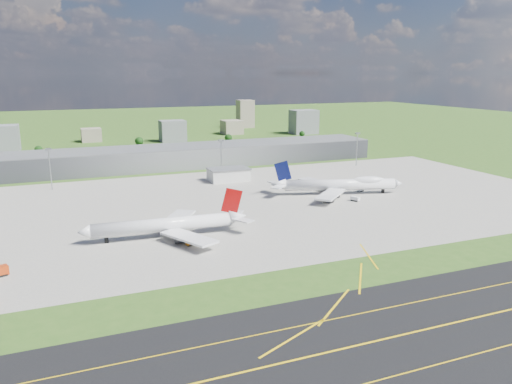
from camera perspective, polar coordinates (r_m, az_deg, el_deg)
name	(u,v)px	position (r m, az deg, el deg)	size (l,w,h in m)	color
ground	(195,169)	(379.05, -7.04, 2.65)	(1400.00, 1400.00, 0.00)	#31571B
taxiway	(436,327)	(155.11, 19.88, -14.32)	(1400.00, 60.00, 0.06)	black
apron	(263,201)	(280.32, 0.84, -1.07)	(360.00, 190.00, 0.08)	gray
terminal	(189,156)	(392.06, -7.65, 4.10)	(300.00, 42.00, 15.00)	slate
ops_building	(229,175)	(334.13, -3.16, 1.98)	(26.00, 16.00, 8.00)	silver
mast_west	(49,162)	(329.26, -22.53, 3.23)	(3.50, 2.00, 25.90)	gray
mast_center	(221,151)	(345.75, -4.00, 4.66)	(3.50, 2.00, 25.90)	gray
mast_east	(357,143)	(393.54, 11.48, 5.49)	(3.50, 2.00, 25.90)	gray
airliner_red_twin	(169,225)	(222.14, -9.92, -3.74)	(73.62, 57.27, 20.19)	white
airliner_blue_quad	(340,185)	(299.94, 9.57, 0.83)	(77.55, 59.51, 20.73)	white
tug_yellow	(190,244)	(210.95, -7.54, -5.87)	(3.78, 2.85, 1.69)	orange
van_white_near	(355,199)	(285.72, 11.25, -0.79)	(4.14, 5.55, 2.58)	white
van_white_far	(361,190)	(309.89, 11.87, 0.27)	(5.01, 3.65, 2.37)	white
bldg_w	(3,138)	(515.25, -26.95, 5.49)	(28.00, 22.00, 24.00)	slate
bldg_cw	(91,135)	(554.78, -18.31, 6.21)	(20.00, 18.00, 14.00)	gray
bldg_c	(173,131)	(535.99, -9.51, 6.90)	(26.00, 20.00, 22.00)	slate
bldg_ce	(232,127)	(596.45, -2.78, 7.42)	(22.00, 24.00, 16.00)	gray
bldg_e	(304,122)	(600.03, 5.48, 7.99)	(30.00, 22.00, 28.00)	slate
bldg_tall_e	(245,114)	(665.33, -1.23, 8.92)	(20.00, 18.00, 36.00)	gray
tree_w	(38,149)	(479.71, -23.61, 4.47)	(6.75, 6.75, 8.25)	#382314
tree_c	(139,141)	(499.98, -13.21, 5.67)	(8.10, 8.10, 9.90)	#382314
tree_e	(228,138)	(516.58, -3.17, 6.21)	(7.65, 7.65, 9.35)	#382314
tree_far_e	(302,134)	(560.97, 5.28, 6.64)	(6.30, 6.30, 7.70)	#382314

